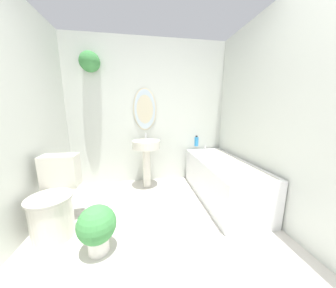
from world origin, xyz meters
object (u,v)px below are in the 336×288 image
bathtub (222,178)px  potted_plant (97,226)px  toilet (55,202)px  pedestal_sink (146,152)px  shampoo_bottle (196,141)px

bathtub → potted_plant: size_ratio=3.44×
toilet → potted_plant: toilet is taller
pedestal_sink → shampoo_bottle: size_ratio=4.82×
pedestal_sink → bathtub: pedestal_sink is taller
toilet → shampoo_bottle: shampoo_bottle is taller
pedestal_sink → potted_plant: bearing=-110.9°
bathtub → shampoo_bottle: size_ratio=8.32×
toilet → shampoo_bottle: size_ratio=4.24×
pedestal_sink → potted_plant: size_ratio=1.99×
toilet → shampoo_bottle: bearing=29.2°
bathtub → shampoo_bottle: (-0.17, 0.66, 0.43)m
bathtub → shampoo_bottle: 0.81m
potted_plant → shampoo_bottle: bearing=45.5°
shampoo_bottle → potted_plant: shampoo_bottle is taller
pedestal_sink → potted_plant: 1.41m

